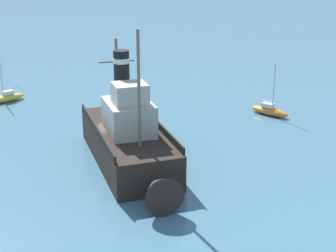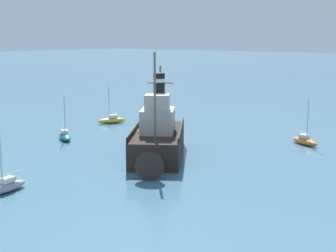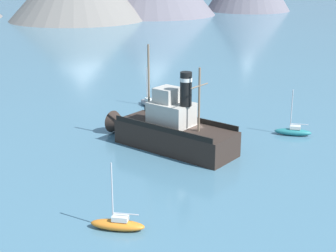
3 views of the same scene
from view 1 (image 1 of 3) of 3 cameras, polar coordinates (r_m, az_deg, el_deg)
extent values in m
plane|color=#477289|center=(37.59, -5.95, -3.60)|extent=(600.00, 600.00, 0.00)
cube|color=#2D231E|center=(36.56, -4.48, -2.20)|extent=(10.44, 12.37, 2.40)
cone|color=#2D231E|center=(30.20, -1.08, -6.96)|extent=(3.30, 3.31, 2.35)
cube|color=#B2ADA3|center=(35.32, -4.37, 0.99)|extent=(4.74, 5.00, 2.20)
cube|color=#B2ADA3|center=(34.33, -4.24, 3.60)|extent=(2.95, 2.90, 1.40)
cylinder|color=black|center=(36.17, -5.16, 5.86)|extent=(1.10, 1.10, 3.20)
cylinder|color=silver|center=(35.98, -5.20, 7.25)|extent=(1.16, 1.16, 0.35)
cylinder|color=#75604C|center=(31.96, -3.24, 4.01)|extent=(0.20, 0.20, 7.50)
cylinder|color=#75604C|center=(37.78, -5.66, 5.18)|extent=(0.20, 0.20, 6.00)
cylinder|color=#75604C|center=(37.48, -5.73, 7.13)|extent=(2.21, 1.58, 0.12)
cube|color=black|center=(36.59, -1.27, 0.30)|extent=(6.58, 9.45, 0.50)
cube|color=black|center=(35.63, -7.90, -0.42)|extent=(6.58, 9.45, 0.50)
ellipsoid|color=orange|center=(47.78, 11.17, 1.62)|extent=(3.88, 2.73, 0.70)
cube|color=silver|center=(47.72, 11.01, 2.28)|extent=(1.27, 1.07, 0.36)
cylinder|color=#B7B7BC|center=(46.96, 11.67, 4.39)|extent=(0.10, 0.10, 4.20)
cylinder|color=#B7B7BC|center=(47.83, 10.64, 2.80)|extent=(1.63, 0.90, 0.08)
ellipsoid|color=gold|center=(53.37, -17.46, 2.96)|extent=(2.78, 3.86, 0.70)
cube|color=silver|center=(53.32, -17.33, 3.55)|extent=(1.09, 1.27, 0.36)
cylinder|color=#B7B7BC|center=(52.64, -18.01, 5.44)|extent=(0.10, 0.10, 4.20)
cylinder|color=#B7B7BC|center=(53.41, -16.99, 4.02)|extent=(0.93, 1.62, 0.08)
camera|label=2|loc=(18.99, 116.59, -19.43)|focal=55.00mm
camera|label=3|loc=(76.47, 19.28, 20.63)|focal=55.00mm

